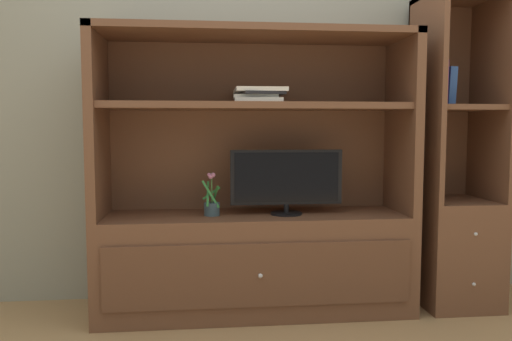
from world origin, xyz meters
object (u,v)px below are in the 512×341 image
at_px(magazine_stack, 259,96).
at_px(upright_book_row, 442,85).
at_px(media_console, 255,226).
at_px(bookshelf_tall, 454,203).
at_px(tv_monitor, 286,180).
at_px(potted_plant, 212,206).

height_order(magazine_stack, upright_book_row, upright_book_row).
height_order(media_console, bookshelf_tall, bookshelf_tall).
bearing_deg(bookshelf_tall, tv_monitor, -177.41).
distance_m(bookshelf_tall, upright_book_row, 0.70).
bearing_deg(upright_book_row, magazine_stack, 179.80).
relative_size(magazine_stack, upright_book_row, 1.42).
height_order(potted_plant, bookshelf_tall, bookshelf_tall).
xyz_separation_m(tv_monitor, potted_plant, (-0.42, 0.01, -0.14)).
relative_size(tv_monitor, potted_plant, 2.63).
xyz_separation_m(tv_monitor, bookshelf_tall, (1.01, 0.05, -0.16)).
relative_size(potted_plant, magazine_stack, 0.67).
distance_m(potted_plant, magazine_stack, 0.66).
relative_size(tv_monitor, bookshelf_tall, 0.35).
bearing_deg(media_console, tv_monitor, -14.31).
bearing_deg(tv_monitor, bookshelf_tall, 2.59).
relative_size(bookshelf_tall, upright_book_row, 7.20).
height_order(potted_plant, magazine_stack, magazine_stack).
bearing_deg(potted_plant, magazine_stack, 6.22).
bearing_deg(upright_book_row, bookshelf_tall, 5.70).
distance_m(media_console, tv_monitor, 0.32).
bearing_deg(tv_monitor, media_console, 165.69).
xyz_separation_m(potted_plant, upright_book_row, (1.32, 0.02, 0.67)).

